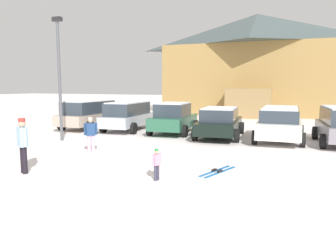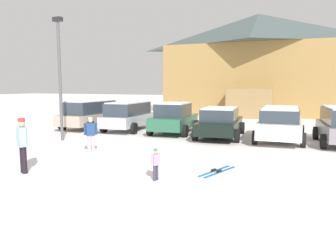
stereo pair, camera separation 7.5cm
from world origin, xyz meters
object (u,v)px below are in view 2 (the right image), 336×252
Objects in this scene: parked_green_coupe at (174,118)px; lamp_post at (60,73)px; parked_black_sedan at (220,122)px; skier_child_in_pink_snowsuit at (156,163)px; parked_beige_suv at (90,113)px; skier_adult_in_blue_parka at (23,142)px; parked_white_suv at (280,123)px; pair_of_skis at (217,171)px; ski_lodge at (257,64)px; skier_teen_in_navy_coat at (91,133)px; parked_silver_wagon at (129,115)px.

lamp_post is (-4.11, -4.28, 2.39)m from parked_green_coupe.
parked_black_sedan is (2.69, -0.35, -0.07)m from parked_green_coupe.
parked_black_sedan reaches higher than skier_child_in_pink_snowsuit.
skier_adult_in_blue_parka is at bearing -64.78° from parked_beige_suv.
lamp_post is (-9.72, -3.90, 2.36)m from parked_white_suv.
pair_of_skis is (4.26, -7.12, -0.83)m from parked_green_coupe.
skier_child_in_pink_snowsuit is at bearing -88.48° from ski_lodge.
parked_green_coupe is 2.48× the size of skier_adult_in_blue_parka.
parked_white_suv reaches higher than parked_black_sedan.
parked_beige_suv is at bearing 177.45° from parked_black_sedan.
skier_teen_in_navy_coat is (-3.95, 2.46, 0.29)m from skier_child_in_pink_snowsuit.
skier_child_in_pink_snowsuit is (-2.70, -8.28, -0.38)m from parked_white_suv.
pair_of_skis is at bearing -84.97° from ski_lodge.
parked_silver_wagon is 9.74m from skier_adult_in_blue_parka.
lamp_post reaches higher than skier_child_in_pink_snowsuit.
skier_teen_in_navy_coat is (0.08, 3.29, -0.15)m from skier_adult_in_blue_parka.
parked_green_coupe reaches higher than skier_child_in_pink_snowsuit.
parked_green_coupe is at bearing -1.72° from parked_silver_wagon.
parked_silver_wagon reaches higher than pair_of_skis.
parked_white_suv is 0.82× the size of lamp_post.
parked_green_coupe is (2.90, -0.09, -0.06)m from parked_silver_wagon.
parked_white_suv is at bearing -0.59° from parked_black_sedan.
parked_black_sedan is 8.23m from lamp_post.
lamp_post is at bearing 161.33° from pair_of_skis.
skier_adult_in_blue_parka is at bearing -60.08° from lamp_post.
parked_green_coupe is 2.43× the size of pair_of_skis.
ski_lodge is at bearing 91.54° from parked_black_sedan.
skier_child_in_pink_snowsuit is at bearing -71.44° from parked_green_coupe.
ski_lodge is at bearing 101.81° from parked_white_suv.
parked_silver_wagon is at bearing -108.40° from ski_lodge.
parked_white_suv is (5.61, -0.38, 0.03)m from parked_green_coupe.
parked_beige_suv is 1.03× the size of parked_silver_wagon.
parked_white_suv is at bearing 78.71° from pair_of_skis.
lamp_post reaches higher than parked_white_suv.
skier_adult_in_blue_parka reaches higher than skier_teen_in_navy_coat.
ski_lodge is 25.61m from skier_adult_in_blue_parka.
skier_child_in_pink_snowsuit is (4.03, 0.82, -0.44)m from skier_adult_in_blue_parka.
parked_green_coupe is at bearing 172.50° from parked_black_sedan.
parked_green_coupe is 6.29m from skier_teen_in_navy_coat.
parked_beige_suv is 5.14× the size of skier_child_in_pink_snowsuit.
parked_green_coupe is 9.55m from skier_adult_in_blue_parka.
skier_adult_in_blue_parka is 4.13m from skier_child_in_pink_snowsuit.
ski_lodge is 22.41m from skier_teen_in_navy_coat.
ski_lodge is 11.91× the size of skier_teen_in_navy_coat.
parked_black_sedan is at bearing -7.50° from parked_green_coupe.
parked_black_sedan is at bearing -4.51° from parked_silver_wagon.
parked_white_suv is at bearing 53.52° from skier_adult_in_blue_parka.
skier_teen_in_navy_coat is at bearing -99.55° from parked_green_coupe.
parked_black_sedan is at bearing 57.41° from skier_teen_in_navy_coat.
parked_beige_suv is 5.10m from lamp_post.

